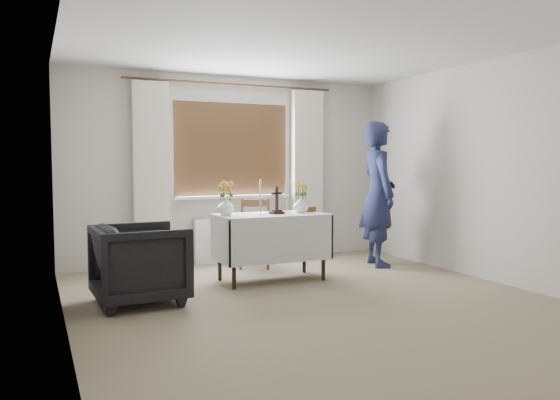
# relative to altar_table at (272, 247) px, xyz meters

# --- Properties ---
(ground) EXTENTS (5.00, 5.00, 0.00)m
(ground) POSITION_rel_altar_table_xyz_m (0.01, -1.12, -0.38)
(ground) COLOR gray
(ground) RESTS_ON ground
(altar_table) EXTENTS (1.24, 0.64, 0.76)m
(altar_table) POSITION_rel_altar_table_xyz_m (0.00, 0.00, 0.00)
(altar_table) COLOR silver
(altar_table) RESTS_ON ground
(wooden_chair) EXTENTS (0.53, 0.53, 0.87)m
(wooden_chair) POSITION_rel_altar_table_xyz_m (0.12, 0.81, 0.05)
(wooden_chair) COLOR #4E351B
(wooden_chair) RESTS_ON ground
(armchair) EXTENTS (0.88, 0.86, 0.77)m
(armchair) POSITION_rel_altar_table_xyz_m (-1.55, -0.41, 0.00)
(armchair) COLOR black
(armchair) RESTS_ON ground
(person) EXTENTS (0.59, 0.77, 1.87)m
(person) POSITION_rel_altar_table_xyz_m (1.63, 0.26, 0.56)
(person) COLOR navy
(person) RESTS_ON ground
(radiator) EXTENTS (1.10, 0.10, 0.60)m
(radiator) POSITION_rel_altar_table_xyz_m (0.01, 1.30, -0.08)
(radiator) COLOR silver
(radiator) RESTS_ON ground
(wooden_cross) EXTENTS (0.16, 0.13, 0.31)m
(wooden_cross) POSITION_rel_altar_table_xyz_m (0.05, -0.03, 0.54)
(wooden_cross) COLOR black
(wooden_cross) RESTS_ON altar_table
(candlestick_left) EXTENTS (0.15, 0.15, 0.39)m
(candlestick_left) POSITION_rel_altar_table_xyz_m (-0.12, 0.03, 0.58)
(candlestick_left) COLOR silver
(candlestick_left) RESTS_ON altar_table
(candlestick_right) EXTENTS (0.12, 0.12, 0.37)m
(candlestick_right) POSITION_rel_altar_table_xyz_m (0.20, 0.04, 0.56)
(candlestick_right) COLOR silver
(candlestick_right) RESTS_ON altar_table
(flower_vase_left) EXTENTS (0.25, 0.25, 0.20)m
(flower_vase_left) POSITION_rel_altar_table_xyz_m (-0.52, 0.08, 0.48)
(flower_vase_left) COLOR white
(flower_vase_left) RESTS_ON altar_table
(flower_vase_right) EXTENTS (0.21, 0.21, 0.19)m
(flower_vase_right) POSITION_rel_altar_table_xyz_m (0.37, -0.00, 0.47)
(flower_vase_right) COLOR white
(flower_vase_right) RESTS_ON altar_table
(wicker_basket) EXTENTS (0.18, 0.18, 0.07)m
(wicker_basket) POSITION_rel_altar_table_xyz_m (0.52, 0.09, 0.41)
(wicker_basket) COLOR brown
(wicker_basket) RESTS_ON altar_table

